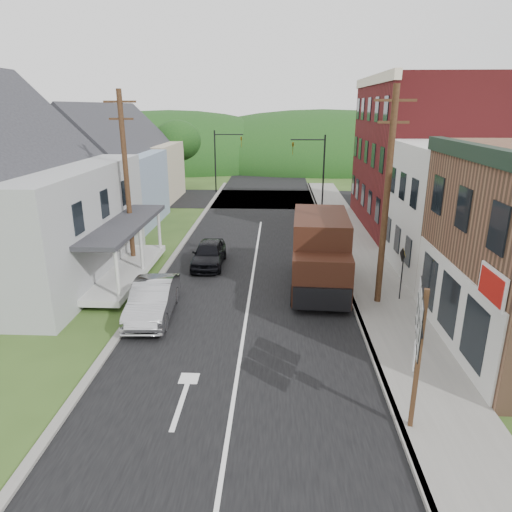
# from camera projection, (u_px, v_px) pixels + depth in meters

# --- Properties ---
(ground) EXTENTS (120.00, 120.00, 0.00)m
(ground) POSITION_uv_depth(u_px,v_px,m) (243.00, 340.00, 16.77)
(ground) COLOR #2D4719
(ground) RESTS_ON ground
(road) EXTENTS (9.00, 90.00, 0.02)m
(road) POSITION_uv_depth(u_px,v_px,m) (256.00, 256.00, 26.26)
(road) COLOR black
(road) RESTS_ON ground
(cross_road) EXTENTS (60.00, 9.00, 0.02)m
(cross_road) POSITION_uv_depth(u_px,v_px,m) (265.00, 199.00, 42.39)
(cross_road) COLOR black
(cross_road) RESTS_ON ground
(sidewalk_right) EXTENTS (2.80, 55.00, 0.15)m
(sidewalk_right) POSITION_uv_depth(u_px,v_px,m) (365.00, 268.00, 24.07)
(sidewalk_right) COLOR slate
(sidewalk_right) RESTS_ON ground
(curb_right) EXTENTS (0.20, 55.00, 0.15)m
(curb_right) POSITION_uv_depth(u_px,v_px,m) (340.00, 267.00, 24.13)
(curb_right) COLOR slate
(curb_right) RESTS_ON ground
(curb_left) EXTENTS (0.30, 55.00, 0.12)m
(curb_left) POSITION_uv_depth(u_px,v_px,m) (168.00, 265.00, 24.55)
(curb_left) COLOR slate
(curb_left) RESTS_ON ground
(storefront_white) EXTENTS (8.00, 7.00, 6.50)m
(storefront_white) POSITION_uv_depth(u_px,v_px,m) (483.00, 212.00, 22.36)
(storefront_white) COLOR silver
(storefront_white) RESTS_ON ground
(storefront_red) EXTENTS (8.00, 12.00, 10.00)m
(storefront_red) POSITION_uv_depth(u_px,v_px,m) (427.00, 156.00, 30.83)
(storefront_red) COLOR maroon
(storefront_red) RESTS_ON ground
(house_gray) EXTENTS (10.20, 12.24, 8.35)m
(house_gray) POSITION_uv_depth(u_px,v_px,m) (0.00, 194.00, 21.68)
(house_gray) COLOR #A2A4A7
(house_gray) RESTS_ON ground
(house_blue) EXTENTS (7.14, 8.16, 7.28)m
(house_blue) POSITION_uv_depth(u_px,v_px,m) (105.00, 173.00, 32.25)
(house_blue) COLOR #7B8AA9
(house_blue) RESTS_ON ground
(house_cream) EXTENTS (7.14, 8.16, 7.28)m
(house_cream) POSITION_uv_depth(u_px,v_px,m) (136.00, 159.00, 40.81)
(house_cream) COLOR #BCAE92
(house_cream) RESTS_ON ground
(utility_pole_right) EXTENTS (1.60, 0.26, 9.00)m
(utility_pole_right) POSITION_uv_depth(u_px,v_px,m) (387.00, 198.00, 18.38)
(utility_pole_right) COLOR #472D19
(utility_pole_right) RESTS_ON ground
(utility_pole_left) EXTENTS (1.60, 0.26, 9.00)m
(utility_pole_left) POSITION_uv_depth(u_px,v_px,m) (127.00, 179.00, 23.20)
(utility_pole_left) COLOR #472D19
(utility_pole_left) RESTS_ON ground
(traffic_signal_right) EXTENTS (2.87, 0.20, 6.00)m
(traffic_signal_right) POSITION_uv_depth(u_px,v_px,m) (315.00, 163.00, 37.70)
(traffic_signal_right) COLOR black
(traffic_signal_right) RESTS_ON ground
(traffic_signal_left) EXTENTS (2.87, 0.20, 6.00)m
(traffic_signal_left) POSITION_uv_depth(u_px,v_px,m) (222.00, 154.00, 44.73)
(traffic_signal_left) COLOR black
(traffic_signal_left) RESTS_ON ground
(tree_left_c) EXTENTS (5.80, 5.80, 8.41)m
(tree_left_c) POSITION_uv_depth(u_px,v_px,m) (14.00, 137.00, 34.75)
(tree_left_c) COLOR #382616
(tree_left_c) RESTS_ON ground
(tree_left_d) EXTENTS (4.80, 4.80, 6.94)m
(tree_left_d) POSITION_uv_depth(u_px,v_px,m) (177.00, 141.00, 46.02)
(tree_left_d) COLOR #382616
(tree_left_d) RESTS_ON ground
(forested_ridge) EXTENTS (90.00, 30.00, 16.00)m
(forested_ridge) POSITION_uv_depth(u_px,v_px,m) (270.00, 163.00, 68.96)
(forested_ridge) COLOR #103611
(forested_ridge) RESTS_ON ground
(silver_sedan) EXTENTS (1.82, 4.55, 1.47)m
(silver_sedan) POSITION_uv_depth(u_px,v_px,m) (153.00, 300.00, 18.42)
(silver_sedan) COLOR #A6A6AB
(silver_sedan) RESTS_ON ground
(dark_sedan) EXTENTS (1.62, 3.99, 1.36)m
(dark_sedan) POSITION_uv_depth(u_px,v_px,m) (209.00, 254.00, 24.39)
(dark_sedan) COLOR black
(dark_sedan) RESTS_ON ground
(delivery_van) EXTENTS (2.81, 6.24, 3.43)m
(delivery_van) POSITION_uv_depth(u_px,v_px,m) (320.00, 253.00, 21.01)
(delivery_van) COLOR black
(delivery_van) RESTS_ON ground
(route_sign_cluster) EXTENTS (0.65, 2.17, 3.89)m
(route_sign_cluster) POSITION_uv_depth(u_px,v_px,m) (418.00, 340.00, 11.30)
(route_sign_cluster) COLOR #472D19
(route_sign_cluster) RESTS_ON sidewalk_right
(warning_sign) EXTENTS (0.12, 0.65, 2.35)m
(warning_sign) POSITION_uv_depth(u_px,v_px,m) (402.00, 266.00, 19.53)
(warning_sign) COLOR black
(warning_sign) RESTS_ON sidewalk_right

